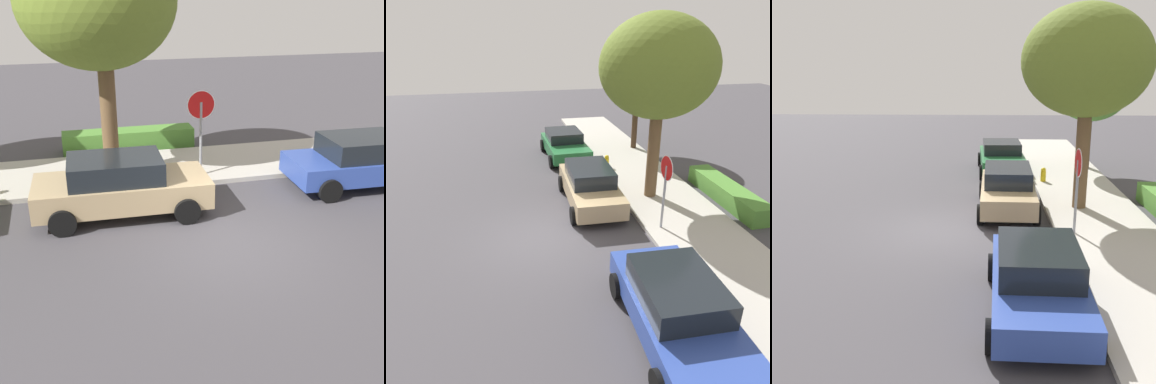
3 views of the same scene
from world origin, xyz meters
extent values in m
plane|color=#423F44|center=(0.00, 0.00, 0.00)|extent=(60.00, 60.00, 0.00)
cube|color=#B2ADA3|center=(0.00, 5.00, 0.07)|extent=(32.00, 3.18, 0.14)
cylinder|color=gray|center=(0.43, 3.94, 1.16)|extent=(0.08, 0.08, 2.31)
cylinder|color=white|center=(0.43, 3.94, 2.23)|extent=(0.82, 0.04, 0.82)
cylinder|color=red|center=(0.43, 3.94, 2.23)|extent=(0.77, 0.05, 0.77)
cube|color=tan|center=(-2.08, 2.12, 0.62)|extent=(4.32, 1.89, 0.64)
cube|color=black|center=(-2.23, 2.12, 1.22)|extent=(2.30, 1.62, 0.56)
cylinder|color=black|center=(-0.61, 2.96, 0.32)|extent=(0.65, 0.24, 0.64)
cylinder|color=black|center=(-0.66, 1.20, 0.32)|extent=(0.65, 0.24, 0.64)
cylinder|color=black|center=(-3.51, 3.05, 0.32)|extent=(0.65, 0.24, 0.64)
cylinder|color=black|center=(-3.56, 1.28, 0.32)|extent=(0.65, 0.24, 0.64)
cube|color=#2D479E|center=(4.79, 2.35, 0.60)|extent=(4.36, 2.00, 0.59)
cube|color=black|center=(4.70, 2.36, 1.17)|extent=(2.21, 1.71, 0.56)
cylinder|color=black|center=(3.30, 1.48, 0.32)|extent=(0.65, 0.24, 0.64)
cylinder|color=black|center=(3.36, 3.33, 0.32)|extent=(0.65, 0.24, 0.64)
cylinder|color=brown|center=(-2.10, 4.58, 1.76)|extent=(0.46, 0.46, 3.51)
cube|color=#4C8433|center=(-1.24, 7.41, 0.34)|extent=(4.54, 0.88, 0.69)
camera|label=1|loc=(-3.14, -8.93, 5.24)|focal=45.00mm
camera|label=2|loc=(10.54, -1.08, 6.30)|focal=35.00mm
camera|label=3|loc=(13.77, 1.12, 5.13)|focal=45.00mm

